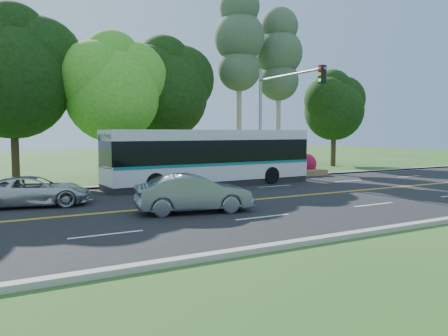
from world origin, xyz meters
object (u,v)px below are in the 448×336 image
transit_bus (211,158)px  suv (34,191)px  sedan (194,193)px  traffic_signal (278,104)px

transit_bus → suv: 9.79m
transit_bus → sedan: 8.29m
transit_bus → sedan: transit_bus is taller
traffic_signal → transit_bus: (-4.46, 0.15, -3.11)m
traffic_signal → suv: traffic_signal is taller
traffic_signal → sedan: traffic_signal is taller
traffic_signal → suv: 14.63m
suv → transit_bus: bearing=-62.4°
suv → sedan: bearing=-119.1°
traffic_signal → sedan: (-8.75, -6.90, -3.94)m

